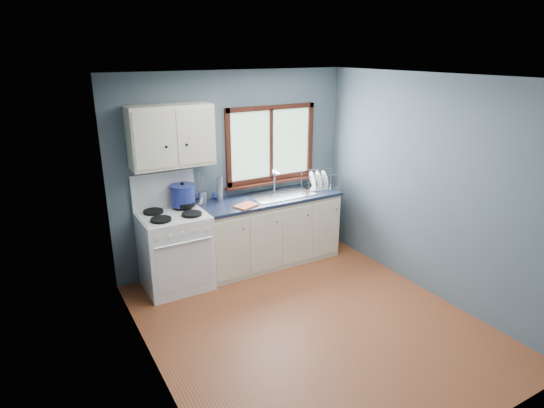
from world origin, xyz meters
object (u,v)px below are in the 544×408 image
gas_range (175,248)px  skillet (184,203)px  base_cabinets (270,233)px  thermos (220,189)px  utensil_crock (202,197)px  sink (282,199)px  dish_rack (319,183)px  stockpot (183,195)px

gas_range → skillet: size_ratio=3.23×
base_cabinets → skillet: size_ratio=4.40×
thermos → base_cabinets: bearing=-13.2°
utensil_crock → skillet: bearing=-165.2°
sink → skillet: sink is taller
gas_range → skillet: (0.19, 0.13, 0.49)m
thermos → dish_rack: 1.44m
sink → thermos: thermos is taller
skillet → dish_rack: (1.91, -0.09, -0.00)m
base_cabinets → thermos: (-0.63, 0.15, 0.67)m
utensil_crock → gas_range: bearing=-156.3°
utensil_crock → dish_rack: size_ratio=0.75×
stockpot → utensil_crock: (0.26, 0.05, -0.09)m
stockpot → gas_range: bearing=-142.4°
stockpot → utensil_crock: utensil_crock is taller
gas_range → base_cabinets: bearing=0.8°
sink → utensil_crock: (-1.04, 0.18, 0.14)m
sink → thermos: size_ratio=2.64×
base_cabinets → stockpot: (-1.12, 0.13, 0.68)m
skillet → stockpot: stockpot is taller
utensil_crock → dish_rack: utensil_crock is taller
base_cabinets → utensil_crock: size_ratio=4.59×
gas_range → dish_rack: 2.16m
thermos → dish_rack: bearing=-5.0°
stockpot → utensil_crock: 0.28m
skillet → dish_rack: bearing=-24.3°
sink → utensil_crock: 1.06m
base_cabinets → skillet: bearing=174.3°
base_cabinets → thermos: bearing=166.8°
sink → skillet: (-1.29, 0.11, 0.13)m
gas_range → utensil_crock: size_ratio=3.37×
sink → stockpot: bearing=174.4°
gas_range → dish_rack: gas_range is taller
stockpot → dish_rack: (1.92, -0.10, -0.11)m
gas_range → thermos: gas_range is taller
utensil_crock → thermos: size_ratio=1.27×
sink → base_cabinets: bearing=179.9°
skillet → stockpot: 0.11m
stockpot → skillet: bearing=-70.0°
base_cabinets → dish_rack: 0.98m
base_cabinets → sink: 0.48m
skillet → sink: bearing=-26.5°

